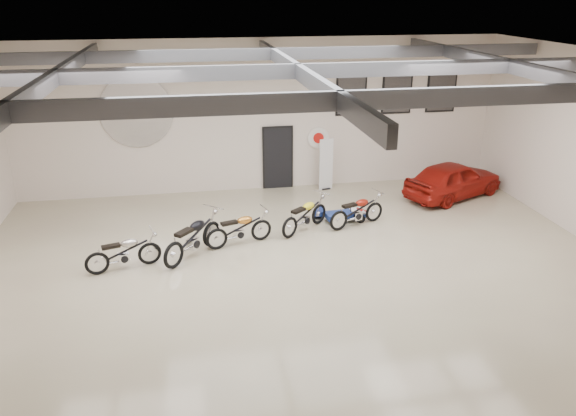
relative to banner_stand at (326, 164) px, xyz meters
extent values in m
cube|color=#B4AB89|center=(-2.08, -5.50, -0.90)|extent=(16.00, 12.00, 0.01)
cube|color=slate|center=(-2.08, -5.50, 4.10)|extent=(16.00, 12.00, 0.01)
cube|color=beige|center=(-2.08, 0.50, 1.60)|extent=(16.00, 0.02, 5.00)
cube|color=black|center=(-1.58, 0.45, 0.15)|extent=(0.92, 0.08, 2.10)
imported|color=maroon|center=(3.92, -1.50, -0.29)|extent=(2.77, 3.84, 1.22)
camera|label=1|loc=(-4.49, -17.66, 5.51)|focal=35.00mm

